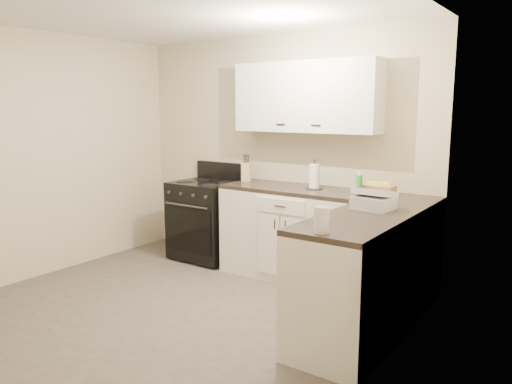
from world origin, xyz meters
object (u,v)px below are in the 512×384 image
Objects in this scene: paper_towel at (314,177)px; countertop_grill at (373,203)px; knife_block at (246,172)px; wicker_basket at (379,190)px; stove at (207,220)px.

paper_towel is 1.07m from countertop_grill.
countertop_grill is (0.86, -0.62, -0.07)m from paper_towel.
knife_block reaches higher than wicker_basket.
paper_towel reaches higher than wicker_basket.
stove is 0.77m from knife_block.
knife_block reaches higher than stove.
knife_block is 1.52m from wicker_basket.
countertop_grill is at bearing -35.68° from paper_towel.
wicker_basket is (2.01, 0.09, 0.53)m from stove.
paper_towel is at bearing -177.36° from wicker_basket.
wicker_basket is at bearing 112.19° from countertop_grill.
wicker_basket reaches higher than stove.
wicker_basket is at bearing -18.54° from knife_block.
knife_block reaches higher than countertop_grill.
stove is 4.37× the size of knife_block.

